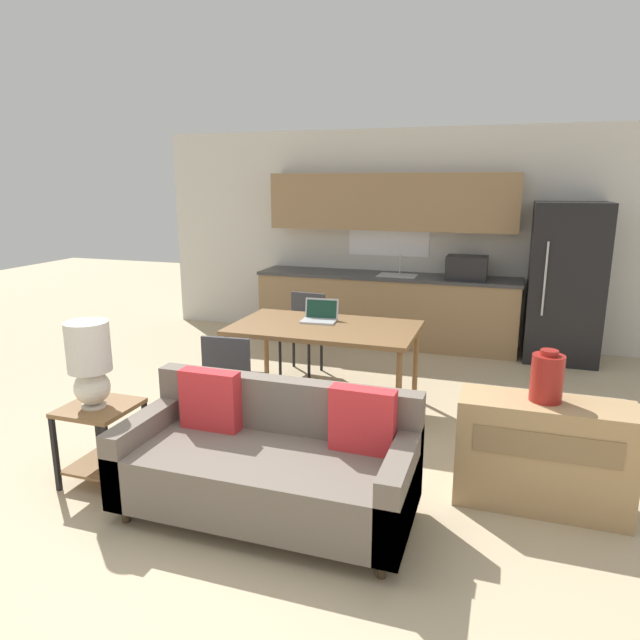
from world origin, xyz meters
TOP-DOWN VIEW (x-y plane):
  - ground_plane at (0.00, 0.00)m, footprint 20.00×20.00m
  - wall_back at (-0.00, 4.63)m, footprint 6.40×0.07m
  - kitchen_counter at (0.02, 4.33)m, footprint 3.30×0.65m
  - refrigerator at (2.10, 4.24)m, footprint 0.81×0.71m
  - dining_table at (-0.08, 1.99)m, footprint 1.66×0.97m
  - couch at (0.15, 0.22)m, footprint 1.81×0.80m
  - side_table at (-1.11, 0.20)m, footprint 0.46×0.46m
  - table_lamp at (-1.13, 0.17)m, footprint 0.29×0.29m
  - credenza at (1.76, 0.83)m, footprint 1.06×0.39m
  - vase at (1.74, 0.85)m, footprint 0.20×0.20m
  - dining_chair_near_left at (-0.60, 1.19)m, footprint 0.46×0.46m
  - dining_chair_far_left at (-0.61, 2.88)m, footprint 0.45×0.45m
  - laptop at (-0.18, 2.16)m, footprint 0.34×0.28m

SIDE VIEW (x-z plane):
  - ground_plane at x=0.00m, z-range 0.00..0.00m
  - couch at x=0.15m, z-range -0.09..0.76m
  - credenza at x=1.76m, z-range 0.00..0.71m
  - side_table at x=-1.11m, z-range 0.10..0.66m
  - dining_chair_near_left at x=-0.60m, z-range 0.05..0.92m
  - dining_chair_far_left at x=-0.61m, z-range 0.05..0.92m
  - dining_table at x=-0.08m, z-range 0.33..1.10m
  - laptop at x=-0.18m, z-range 0.72..0.92m
  - kitchen_counter at x=0.02m, z-range -0.23..1.92m
  - vase at x=1.74m, z-range 0.70..1.03m
  - table_lamp at x=-1.13m, z-range 0.59..1.18m
  - refrigerator at x=2.10m, z-range 0.00..1.83m
  - wall_back at x=0.00m, z-range 0.00..2.70m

